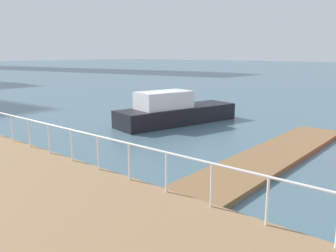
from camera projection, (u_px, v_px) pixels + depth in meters
ground_plane at (54, 130)px, 17.92m from camera, size 300.00×300.00×0.00m
floating_dock at (271, 157)px, 13.02m from camera, size 11.94×2.00×0.18m
boardwalk_railing at (188, 167)px, 8.37m from camera, size 0.06×28.72×1.08m
moored_boat_1 at (174, 111)px, 19.47m from camera, size 7.49×3.64×1.86m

